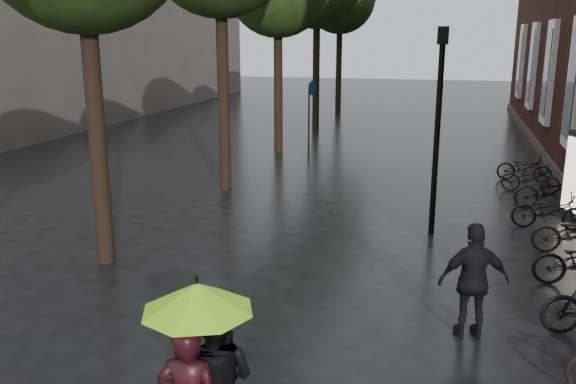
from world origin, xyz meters
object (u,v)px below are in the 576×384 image
(person_black, at_px, (215,383))
(pedestrian_walking, at_px, (474,281))
(parked_bicycles, at_px, (560,222))
(lamp_post, at_px, (438,112))

(person_black, xyz_separation_m, pedestrian_walking, (2.57, 3.49, -0.04))
(parked_bicycles, bearing_deg, person_black, -118.25)
(person_black, relative_size, parked_bicycles, 0.14)
(pedestrian_walking, relative_size, lamp_post, 0.39)
(person_black, height_order, pedestrian_walking, person_black)
(pedestrian_walking, bearing_deg, parked_bicycles, -126.45)
(pedestrian_walking, distance_m, parked_bicycles, 5.21)
(person_black, relative_size, lamp_post, 0.41)
(parked_bicycles, bearing_deg, pedestrian_walking, -111.47)
(lamp_post, bearing_deg, pedestrian_walking, -81.14)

